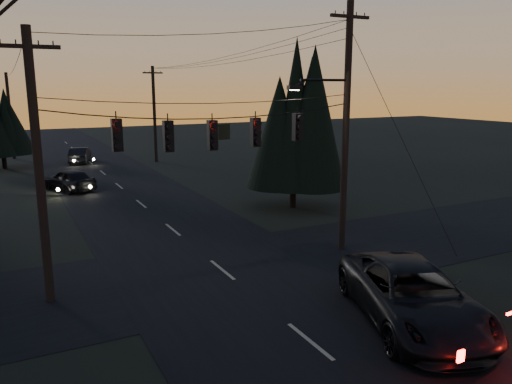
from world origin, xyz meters
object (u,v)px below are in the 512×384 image
utility_pole_right (341,249)px  utility_pole_far_l (15,159)px  sedan_oncoming_b (80,155)px  evergreen_right (294,124)px  sedan_oncoming_a (69,180)px  utility_pole_left (51,301)px  utility_pole_far_r (156,162)px  suv_near (413,296)px

utility_pole_right → utility_pole_far_l: size_ratio=1.25×
sedan_oncoming_b → evergreen_right: bearing=125.3°
sedan_oncoming_a → sedan_oncoming_b: size_ratio=1.02×
evergreen_right → sedan_oncoming_a: (-10.73, 10.57, -3.97)m
utility_pole_left → utility_pole_far_r: (11.50, 28.00, 0.00)m
utility_pole_left → evergreen_right: 16.09m
utility_pole_right → evergreen_right: bearing=74.6°
utility_pole_far_l → utility_pole_far_r: bearing=-34.8°
evergreen_right → utility_pole_far_l: bearing=115.3°
evergreen_right → utility_pole_left: bearing=-151.5°
utility_pole_left → utility_pole_far_l: (0.00, 36.00, 0.00)m
suv_near → sedan_oncoming_a: 25.19m
utility_pole_far_l → evergreen_right: 32.04m
utility_pole_left → utility_pole_far_l: bearing=90.0°
sedan_oncoming_b → sedan_oncoming_a: bearing=94.4°
sedan_oncoming_a → sedan_oncoming_b: (2.40, 12.41, -0.04)m
utility_pole_far_r → utility_pole_far_l: 14.01m
evergreen_right → sedan_oncoming_b: bearing=109.9°
evergreen_right → sedan_oncoming_b: evergreen_right is taller
evergreen_right → sedan_oncoming_b: (-8.33, 22.98, -4.01)m
utility_pole_right → utility_pole_left: bearing=180.0°
utility_pole_far_r → evergreen_right: size_ratio=1.03×
sedan_oncoming_a → utility_pole_far_r: bearing=-154.0°
utility_pole_right → sedan_oncoming_b: utility_pole_right is taller
evergreen_right → sedan_oncoming_b: size_ratio=1.95×
suv_near → sedan_oncoming_b: bearing=116.0°
utility_pole_far_r → sedan_oncoming_b: bearing=159.8°
sedan_oncoming_a → utility_pole_far_l: bearing=-104.4°
utility_pole_right → evergreen_right: evergreen_right is taller
utility_pole_right → utility_pole_left: utility_pole_right is taller
utility_pole_far_r → utility_pole_far_l: (-11.50, 8.00, 0.00)m
utility_pole_left → utility_pole_far_r: size_ratio=1.00×
suv_near → sedan_oncoming_a: suv_near is taller
utility_pole_far_l → sedan_oncoming_b: 7.73m
utility_pole_right → utility_pole_left: (-11.50, 0.00, 0.00)m
utility_pole_far_l → sedan_oncoming_a: bearing=-81.2°
utility_pole_right → utility_pole_far_l: 37.79m
utility_pole_left → utility_pole_far_l: utility_pole_left is taller
utility_pole_far_r → utility_pole_far_l: utility_pole_far_r is taller
utility_pole_right → utility_pole_far_r: utility_pole_right is taller
utility_pole_right → evergreen_right: 8.95m
evergreen_right → sedan_oncoming_a: 15.58m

